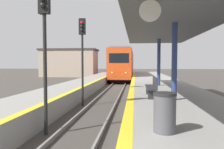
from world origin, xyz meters
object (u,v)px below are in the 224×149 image
object	(u,v)px
signal_near	(44,33)
signal_mid	(82,46)
trash_bin	(165,112)
bench	(152,86)
train	(124,65)

from	to	relation	value
signal_near	signal_mid	bearing A→B (deg)	89.90
trash_bin	bench	xyz separation A→B (m)	(0.14, 5.30, 0.05)
train	trash_bin	distance (m)	30.49
train	signal_mid	size ratio (longest dim) A/B	4.28
trash_bin	bench	world-z (taller)	bench
signal_near	signal_mid	distance (m)	5.15
signal_near	trash_bin	xyz separation A→B (m)	(3.65, -2.11, -2.10)
signal_mid	bench	bearing A→B (deg)	-27.44
signal_mid	bench	world-z (taller)	signal_mid
train	trash_bin	xyz separation A→B (m)	(2.50, -30.38, -0.95)
train	signal_near	size ratio (longest dim) A/B	4.28
signal_near	bench	xyz separation A→B (m)	(3.79, 3.19, -2.05)
signal_mid	trash_bin	distance (m)	8.39
train	signal_near	xyz separation A→B (m)	(-1.15, -28.26, 1.15)
signal_mid	signal_near	bearing A→B (deg)	-90.10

